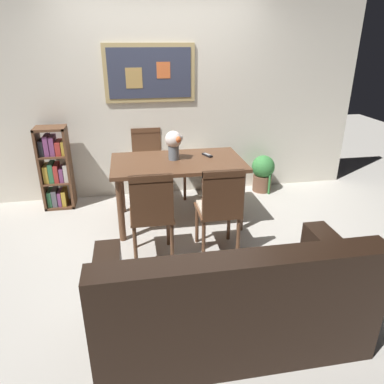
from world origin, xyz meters
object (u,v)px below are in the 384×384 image
(dining_chair_far_right, at_px, (194,155))
(bookshelf, at_px, (56,169))
(dining_table, at_px, (178,169))
(leather_couch, at_px, (229,303))
(tv_remote, at_px, (207,155))
(dining_chair_near_right, at_px, (220,204))
(dining_chair_near_left, at_px, (152,210))
(potted_ivy, at_px, (263,172))
(dining_chair_far_left, at_px, (147,158))
(flower_vase, at_px, (174,142))

(dining_chair_far_right, xyz_separation_m, bookshelf, (-1.76, -0.16, -0.04))
(dining_table, bearing_deg, leather_couch, -87.15)
(leather_couch, bearing_deg, tv_remote, 82.30)
(dining_chair_near_right, distance_m, leather_couch, 1.12)
(dining_chair_near_right, bearing_deg, bookshelf, 140.30)
(dining_table, height_order, bookshelf, bookshelf)
(dining_chair_far_right, bearing_deg, dining_chair_near_left, -113.38)
(potted_ivy, relative_size, tv_remote, 3.43)
(leather_couch, bearing_deg, dining_chair_near_right, 79.57)
(dining_table, bearing_deg, dining_chair_far_left, 110.31)
(dining_chair_far_left, distance_m, potted_ivy, 1.60)
(leather_couch, distance_m, tv_remote, 2.03)
(dining_chair_far_right, height_order, leather_couch, dining_chair_far_right)
(potted_ivy, height_order, tv_remote, tv_remote)
(dining_chair_far_left, bearing_deg, leather_couch, -81.71)
(dining_chair_near_right, bearing_deg, potted_ivy, 55.96)
(dining_table, relative_size, flower_vase, 4.51)
(dining_table, height_order, leather_couch, leather_couch)
(dining_chair_far_left, relative_size, tv_remote, 5.67)
(leather_couch, height_order, tv_remote, leather_couch)
(dining_chair_near_right, relative_size, tv_remote, 5.67)
(flower_vase, xyz_separation_m, tv_remote, (0.39, 0.06, -0.18))
(dining_chair_far_right, relative_size, tv_remote, 5.67)
(dining_chair_far_left, distance_m, dining_chair_far_right, 0.63)
(dining_chair_far_left, xyz_separation_m, dining_chair_far_right, (0.63, 0.02, 0.00))
(dining_table, relative_size, potted_ivy, 2.63)
(dining_chair_near_right, bearing_deg, tv_remote, 85.69)
(dining_table, distance_m, dining_chair_near_left, 0.85)
(dining_chair_near_right, distance_m, potted_ivy, 1.78)
(dining_table, distance_m, flower_vase, 0.30)
(potted_ivy, bearing_deg, flower_vase, -154.04)
(dining_table, relative_size, tv_remote, 9.02)
(leather_couch, bearing_deg, bookshelf, 121.17)
(dining_chair_near_right, xyz_separation_m, flower_vase, (-0.32, 0.82, 0.39))
(dining_chair_far_left, xyz_separation_m, dining_chair_near_right, (0.58, -1.56, 0.00))
(dining_chair_far_right, bearing_deg, dining_table, -112.43)
(dining_table, distance_m, tv_remote, 0.39)
(flower_vase, bearing_deg, dining_chair_far_left, 109.45)
(dining_chair_near_left, xyz_separation_m, leather_couch, (0.44, -1.08, -0.23))
(dining_chair_far_right, relative_size, potted_ivy, 1.65)
(dining_chair_near_right, xyz_separation_m, leather_couch, (-0.20, -1.08, -0.23))
(dining_chair_near_left, height_order, dining_chair_near_right, same)
(dining_chair_near_right, bearing_deg, dining_chair_far_right, 88.43)
(leather_couch, height_order, bookshelf, bookshelf)
(tv_remote, bearing_deg, dining_chair_far_right, 91.89)
(dining_chair_near_left, bearing_deg, leather_couch, -67.83)
(dining_table, distance_m, bookshelf, 1.57)
(dining_chair_far_right, height_order, potted_ivy, dining_chair_far_right)
(bookshelf, xyz_separation_m, tv_remote, (1.78, -0.54, 0.25))
(dining_chair_near_left, height_order, potted_ivy, dining_chair_near_left)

